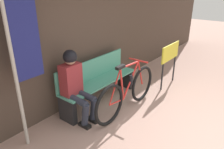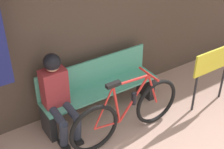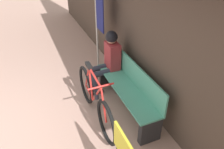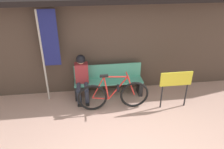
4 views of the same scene
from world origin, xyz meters
The scene contains 5 objects.
storefront_wall centered at (0.00, 2.69, 1.66)m, with size 12.00×0.56×3.20m.
park_bench_near centered at (0.06, 2.33, 0.42)m, with size 1.82×0.42×0.86m.
bicycle centered at (0.10, 1.68, 0.39)m, with size 1.76×0.40×0.97m.
person_seated centered at (-0.65, 2.22, 0.72)m, with size 0.34×0.60×1.24m.
banner_pole centered at (-1.42, 2.33, 1.51)m, with size 0.45×0.05×2.37m.
Camera 3 is at (2.82, 0.84, 2.76)m, focal length 35.00 mm.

